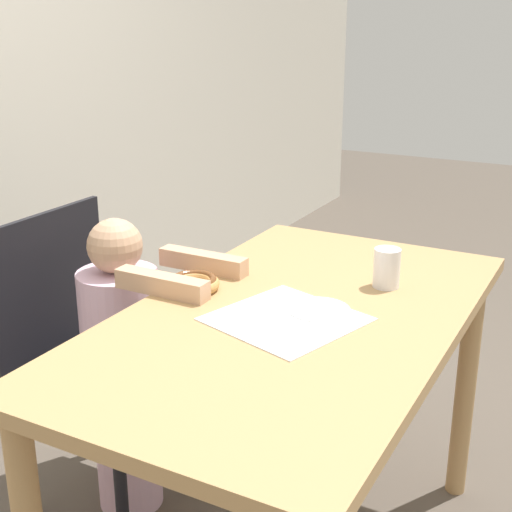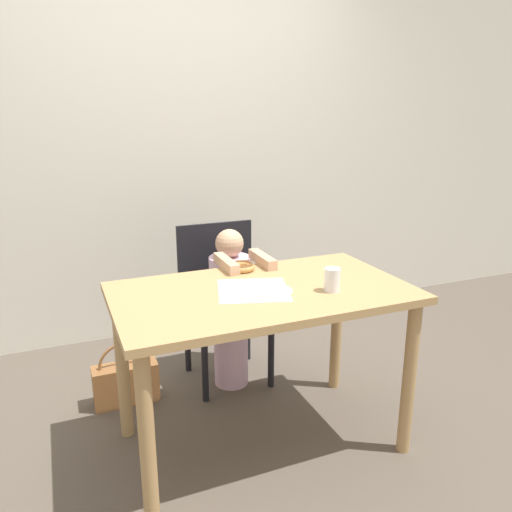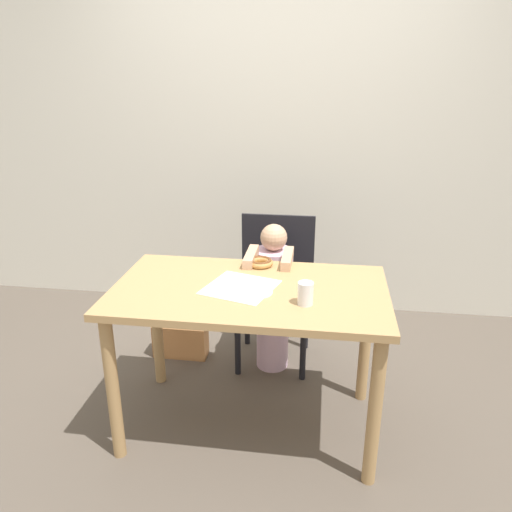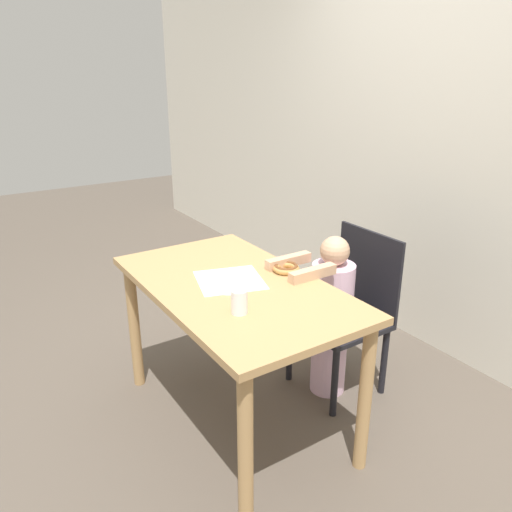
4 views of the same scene
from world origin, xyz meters
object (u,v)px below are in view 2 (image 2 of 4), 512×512
Objects in this scene: chair at (223,301)px; cup at (332,280)px; donut at (241,266)px; handbag at (126,381)px; child_figure at (231,308)px.

chair is 0.93m from cup.
donut reaches higher than handbag.
child_figure is 0.69m from handbag.
donut is 0.50m from cup.
donut is at bearing 120.87° from cup.
chair is at bearing 104.49° from cup.
child_figure is at bearing -3.39° from handbag.
cup is at bearing -42.20° from handbag.
chair reaches higher than handbag.
chair is 0.13m from child_figure.
child_figure is 6.93× the size of donut.
child_figure reaches higher than handbag.
child_figure is at bearing -90.00° from chair.
cup is (0.81, -0.73, 0.71)m from handbag.
cup is (0.22, -0.70, 0.36)m from child_figure.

